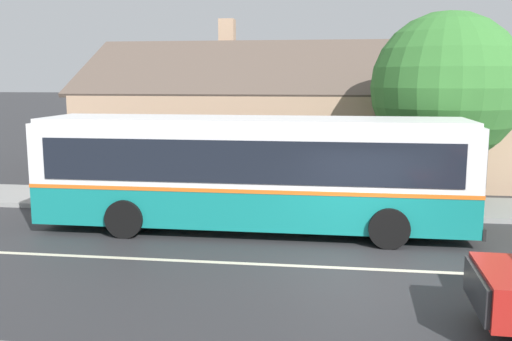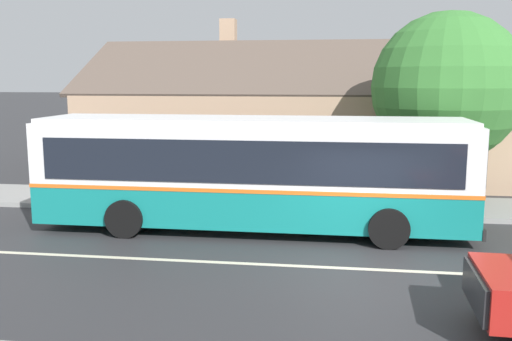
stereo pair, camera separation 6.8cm
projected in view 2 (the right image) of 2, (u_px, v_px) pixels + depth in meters
ground_plane at (362, 269)px, 12.36m from camera, size 300.00×300.00×0.00m
sidewalk_far at (355, 206)px, 18.21m from camera, size 60.00×3.00×0.15m
lane_divider_stripe at (363, 269)px, 12.36m from camera, size 60.00×0.16×0.01m
community_building at (365, 129)px, 25.17m from camera, size 23.56×9.85×6.79m
transit_bus at (253, 170)px, 15.33m from camera, size 11.55×2.81×3.06m
bench_by_building at (81, 184)px, 19.10m from camera, size 1.86×0.51×0.94m
street_tree_primary at (450, 93)px, 18.15m from camera, size 4.77×4.77×6.20m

